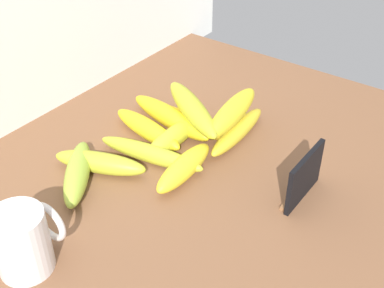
% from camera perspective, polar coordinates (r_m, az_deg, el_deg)
% --- Properties ---
extents(counter_top, '(1.10, 0.76, 0.03)m').
position_cam_1_polar(counter_top, '(0.83, -1.38, -7.04)').
color(counter_top, brown).
rests_on(counter_top, ground).
extents(chalkboard_sign, '(0.11, 0.02, 0.08)m').
position_cam_1_polar(chalkboard_sign, '(0.82, 12.57, -3.78)').
color(chalkboard_sign, black).
rests_on(chalkboard_sign, counter_top).
extents(coffee_mug, '(0.09, 0.08, 0.10)m').
position_cam_1_polar(coffee_mug, '(0.72, -18.57, -10.35)').
color(coffee_mug, silver).
rests_on(coffee_mug, counter_top).
extents(banana_0, '(0.18, 0.04, 0.03)m').
position_cam_1_polar(banana_0, '(0.95, 5.18, 1.44)').
color(banana_0, gold).
rests_on(banana_0, counter_top).
extents(banana_1, '(0.16, 0.14, 0.04)m').
position_cam_1_polar(banana_1, '(0.86, -12.84, -3.20)').
color(banana_1, '#9AB639').
rests_on(banana_1, counter_top).
extents(banana_2, '(0.07, 0.18, 0.04)m').
position_cam_1_polar(banana_2, '(0.95, -5.07, 1.71)').
color(banana_2, yellow).
rests_on(banana_2, counter_top).
extents(banana_3, '(0.04, 0.19, 0.04)m').
position_cam_1_polar(banana_3, '(0.97, -0.11, 2.51)').
color(banana_3, gold).
rests_on(banana_3, counter_top).
extents(banana_4, '(0.07, 0.21, 0.03)m').
position_cam_1_polar(banana_4, '(0.89, -4.71, -1.09)').
color(banana_4, gold).
rests_on(banana_4, counter_top).
extents(banana_5, '(0.08, 0.21, 0.04)m').
position_cam_1_polar(banana_5, '(0.98, -2.47, 3.06)').
color(banana_5, yellow).
rests_on(banana_5, counter_top).
extents(banana_6, '(0.15, 0.05, 0.04)m').
position_cam_1_polar(banana_6, '(0.85, -0.91, -2.67)').
color(banana_6, yellow).
rests_on(banana_6, counter_top).
extents(banana_7, '(0.15, 0.04, 0.04)m').
position_cam_1_polar(banana_7, '(0.93, -2.13, 0.79)').
color(banana_7, gold).
rests_on(banana_7, counter_top).
extents(banana_8, '(0.10, 0.17, 0.04)m').
position_cam_1_polar(banana_8, '(0.88, -10.38, -2.10)').
color(banana_8, gold).
rests_on(banana_8, counter_top).
extents(banana_9, '(0.19, 0.07, 0.04)m').
position_cam_1_polar(banana_9, '(0.93, 4.58, 3.62)').
color(banana_9, yellow).
rests_on(banana_9, banana_0).
extents(banana_10, '(0.14, 0.20, 0.04)m').
position_cam_1_polar(banana_10, '(0.94, 0.03, 4.03)').
color(banana_10, gold).
rests_on(banana_10, banana_3).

